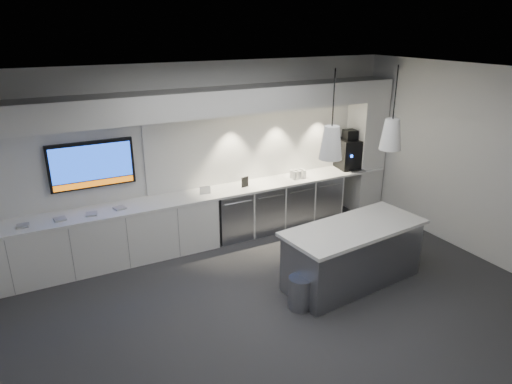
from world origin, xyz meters
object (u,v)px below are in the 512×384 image
bin (300,293)px  wall_tv (92,165)px  coffee_machine (349,153)px  island (353,254)px

bin → wall_tv: bearing=127.8°
coffee_machine → bin: bearing=-128.4°
island → bin: 1.05m
coffee_machine → island: bearing=-117.1°
wall_tv → coffee_machine: wall_tv is taller
wall_tv → island: (3.07, -2.47, -1.11)m
bin → coffee_machine: size_ratio=0.59×
wall_tv → island: bearing=-38.8°
wall_tv → coffee_machine: (4.70, -0.25, -0.35)m
island → coffee_machine: coffee_machine is taller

